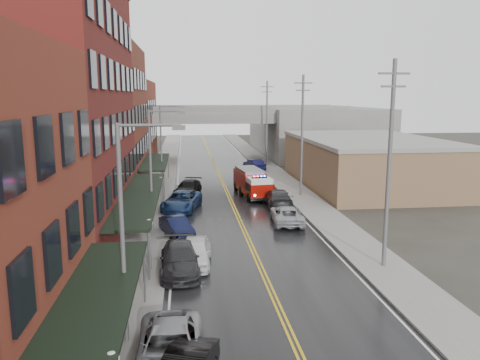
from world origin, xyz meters
TOP-DOWN VIEW (x-y plane):
  - road at (0.00, 30.00)m, footprint 11.00×160.00m
  - sidewalk_left at (-7.30, 30.00)m, footprint 3.00×160.00m
  - sidewalk_right at (7.30, 30.00)m, footprint 3.00×160.00m
  - curb_left at (-5.65, 30.00)m, footprint 0.30×160.00m
  - curb_right at (5.65, 30.00)m, footprint 0.30×160.00m
  - brick_building_b at (-13.30, 23.00)m, footprint 9.00×20.00m
  - brick_building_c at (-13.30, 40.50)m, footprint 9.00×15.00m
  - brick_building_far at (-13.30, 58.00)m, footprint 9.00×20.00m
  - tan_building at (16.00, 40.00)m, footprint 14.00×22.00m
  - right_far_block at (18.00, 70.00)m, footprint 18.00×30.00m
  - awning_0 at (-7.49, 4.00)m, footprint 2.60×16.00m
  - awning_1 at (-7.49, 23.00)m, footprint 2.60×18.00m
  - awning_2 at (-7.49, 40.50)m, footprint 2.60×13.00m
  - globe_lamp_1 at (-6.40, 16.00)m, footprint 0.44×0.44m
  - globe_lamp_2 at (-6.40, 30.00)m, footprint 0.44×0.44m
  - street_lamp_0 at (-6.55, 8.00)m, footprint 2.64×0.22m
  - street_lamp_1 at (-6.55, 24.00)m, footprint 2.64×0.22m
  - street_lamp_2 at (-6.55, 40.00)m, footprint 2.64×0.22m
  - utility_pole_0 at (7.20, 15.00)m, footprint 1.80×0.24m
  - utility_pole_1 at (7.20, 35.00)m, footprint 1.80×0.24m
  - utility_pole_2 at (7.20, 55.00)m, footprint 1.80×0.24m
  - overpass at (0.00, 62.00)m, footprint 40.00×10.00m
  - fire_truck at (2.39, 35.58)m, footprint 3.62×7.49m
  - parked_car_left_2 at (-5.00, 6.12)m, footprint 2.58×5.46m
  - parked_car_left_3 at (-4.71, 15.70)m, footprint 2.30×5.48m
  - parked_car_left_4 at (-3.81, 16.80)m, footprint 2.19×4.74m
  - parked_car_left_5 at (-5.00, 22.80)m, footprint 2.81×4.45m
  - parked_car_left_6 at (-4.68, 30.61)m, footprint 4.02×6.41m
  - parked_car_left_7 at (-4.07, 37.03)m, footprint 3.33×5.41m
  - parked_car_right_0 at (3.61, 25.16)m, footprint 2.86×5.33m
  - parked_car_right_1 at (4.06, 31.10)m, footprint 2.44×5.50m
  - parked_car_right_2 at (3.60, 41.80)m, footprint 2.05×4.65m
  - parked_car_right_3 at (5.00, 52.03)m, footprint 2.67×4.87m

SIDE VIEW (x-z plane):
  - road at x=0.00m, z-range 0.00..0.02m
  - sidewalk_left at x=-7.30m, z-range 0.00..0.15m
  - sidewalk_right at x=7.30m, z-range 0.00..0.15m
  - curb_left at x=-5.65m, z-range 0.00..0.15m
  - curb_right at x=5.65m, z-range 0.00..0.15m
  - parked_car_left_5 at x=-5.00m, z-range 0.00..1.39m
  - parked_car_right_0 at x=3.61m, z-range 0.00..1.42m
  - parked_car_left_7 at x=-4.07m, z-range 0.00..1.46m
  - parked_car_left_2 at x=-5.00m, z-range 0.00..1.51m
  - parked_car_right_3 at x=5.00m, z-range 0.00..1.52m
  - parked_car_right_2 at x=3.60m, z-range 0.00..1.56m
  - parked_car_right_1 at x=4.06m, z-range 0.00..1.57m
  - parked_car_left_4 at x=-3.81m, z-range 0.00..1.57m
  - parked_car_left_3 at x=-4.71m, z-range 0.00..1.58m
  - parked_car_left_6 at x=-4.68m, z-range 0.00..1.65m
  - fire_truck at x=2.39m, z-range 0.11..2.76m
  - globe_lamp_1 at x=-6.40m, z-range 0.75..3.87m
  - globe_lamp_2 at x=-6.40m, z-range 0.75..3.87m
  - tan_building at x=16.00m, z-range 0.00..5.00m
  - awning_2 at x=-7.49m, z-range 1.44..4.53m
  - awning_0 at x=-7.49m, z-range 1.44..4.53m
  - awning_1 at x=-7.49m, z-range 1.44..4.53m
  - right_far_block at x=18.00m, z-range 0.00..8.00m
  - street_lamp_0 at x=-6.55m, z-range 0.69..9.69m
  - street_lamp_1 at x=-6.55m, z-range 0.69..9.69m
  - street_lamp_2 at x=-6.55m, z-range 0.69..9.69m
  - overpass at x=0.00m, z-range 2.24..9.74m
  - brick_building_far at x=-13.30m, z-range 0.00..12.00m
  - utility_pole_0 at x=7.20m, z-range 0.31..12.31m
  - utility_pole_1 at x=7.20m, z-range 0.31..12.31m
  - utility_pole_2 at x=7.20m, z-range 0.31..12.31m
  - brick_building_c at x=-13.30m, z-range 0.00..15.00m
  - brick_building_b at x=-13.30m, z-range 0.00..18.00m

